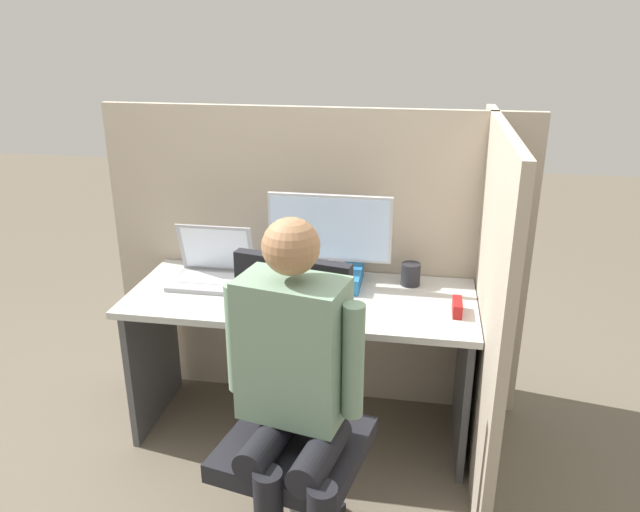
{
  "coord_description": "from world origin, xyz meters",
  "views": [
    {
      "loc": [
        0.5,
        -2.15,
        1.85
      ],
      "look_at": [
        0.11,
        0.16,
        0.95
      ],
      "focal_mm": 35.0,
      "sensor_mm": 36.0,
      "label": 1
    }
  ],
  "objects_px": {
    "paper_box": "(329,276)",
    "office_chair": "(294,408)",
    "carrot_toy": "(336,311)",
    "stapler": "(457,307)",
    "coffee_mug": "(411,274)",
    "person": "(293,384)",
    "monitor": "(330,232)",
    "laptop": "(213,271)"
  },
  "relations": [
    {
      "from": "paper_box",
      "to": "office_chair",
      "type": "bearing_deg",
      "value": -90.31
    },
    {
      "from": "carrot_toy",
      "to": "office_chair",
      "type": "bearing_deg",
      "value": -100.32
    },
    {
      "from": "stapler",
      "to": "office_chair",
      "type": "xyz_separation_m",
      "value": [
        -0.57,
        -0.56,
        -0.18
      ]
    },
    {
      "from": "paper_box",
      "to": "coffee_mug",
      "type": "distance_m",
      "value": 0.37
    },
    {
      "from": "person",
      "to": "coffee_mug",
      "type": "distance_m",
      "value": 1.04
    },
    {
      "from": "monitor",
      "to": "office_chair",
      "type": "distance_m",
      "value": 0.88
    },
    {
      "from": "office_chair",
      "to": "person",
      "type": "xyz_separation_m",
      "value": [
        0.03,
        -0.16,
        0.2
      ]
    },
    {
      "from": "stapler",
      "to": "office_chair",
      "type": "bearing_deg",
      "value": -135.89
    },
    {
      "from": "monitor",
      "to": "person",
      "type": "height_order",
      "value": "person"
    },
    {
      "from": "laptop",
      "to": "paper_box",
      "type": "bearing_deg",
      "value": 7.29
    },
    {
      "from": "person",
      "to": "coffee_mug",
      "type": "relative_size",
      "value": 12.5
    },
    {
      "from": "stapler",
      "to": "office_chair",
      "type": "height_order",
      "value": "office_chair"
    },
    {
      "from": "paper_box",
      "to": "stapler",
      "type": "bearing_deg",
      "value": -21.29
    },
    {
      "from": "laptop",
      "to": "person",
      "type": "relative_size",
      "value": 0.28
    },
    {
      "from": "paper_box",
      "to": "office_chair",
      "type": "distance_m",
      "value": 0.8
    },
    {
      "from": "carrot_toy",
      "to": "coffee_mug",
      "type": "xyz_separation_m",
      "value": [
        0.29,
        0.37,
        0.03
      ]
    },
    {
      "from": "laptop",
      "to": "coffee_mug",
      "type": "xyz_separation_m",
      "value": [
        0.9,
        0.11,
        0.0
      ]
    },
    {
      "from": "laptop",
      "to": "carrot_toy",
      "type": "height_order",
      "value": "laptop"
    },
    {
      "from": "paper_box",
      "to": "monitor",
      "type": "bearing_deg",
      "value": 90.0
    },
    {
      "from": "carrot_toy",
      "to": "coffee_mug",
      "type": "distance_m",
      "value": 0.47
    },
    {
      "from": "paper_box",
      "to": "carrot_toy",
      "type": "bearing_deg",
      "value": -76.38
    },
    {
      "from": "stapler",
      "to": "coffee_mug",
      "type": "relative_size",
      "value": 1.2
    },
    {
      "from": "stapler",
      "to": "carrot_toy",
      "type": "relative_size",
      "value": 0.81
    },
    {
      "from": "carrot_toy",
      "to": "coffee_mug",
      "type": "height_order",
      "value": "coffee_mug"
    },
    {
      "from": "paper_box",
      "to": "stapler",
      "type": "xyz_separation_m",
      "value": [
        0.57,
        -0.22,
        -0.01
      ]
    },
    {
      "from": "person",
      "to": "carrot_toy",
      "type": "bearing_deg",
      "value": 85.44
    },
    {
      "from": "carrot_toy",
      "to": "office_chair",
      "type": "height_order",
      "value": "office_chair"
    },
    {
      "from": "laptop",
      "to": "person",
      "type": "bearing_deg",
      "value": -57.12
    },
    {
      "from": "paper_box",
      "to": "laptop",
      "type": "relative_size",
      "value": 0.83
    },
    {
      "from": "stapler",
      "to": "coffee_mug",
      "type": "distance_m",
      "value": 0.34
    },
    {
      "from": "paper_box",
      "to": "person",
      "type": "bearing_deg",
      "value": -88.19
    },
    {
      "from": "coffee_mug",
      "to": "paper_box",
      "type": "bearing_deg",
      "value": -172.85
    },
    {
      "from": "monitor",
      "to": "carrot_toy",
      "type": "relative_size",
      "value": 3.66
    },
    {
      "from": "person",
      "to": "stapler",
      "type": "bearing_deg",
      "value": 52.97
    },
    {
      "from": "coffee_mug",
      "to": "monitor",
      "type": "bearing_deg",
      "value": -173.28
    },
    {
      "from": "paper_box",
      "to": "office_chair",
      "type": "height_order",
      "value": "office_chair"
    },
    {
      "from": "paper_box",
      "to": "person",
      "type": "xyz_separation_m",
      "value": [
        0.03,
        -0.94,
        0.02
      ]
    },
    {
      "from": "monitor",
      "to": "person",
      "type": "bearing_deg",
      "value": -88.2
    },
    {
      "from": "coffee_mug",
      "to": "office_chair",
      "type": "bearing_deg",
      "value": -114.35
    },
    {
      "from": "office_chair",
      "to": "person",
      "type": "relative_size",
      "value": 0.82
    },
    {
      "from": "laptop",
      "to": "office_chair",
      "type": "xyz_separation_m",
      "value": [
        0.53,
        -0.71,
        -0.2
      ]
    },
    {
      "from": "monitor",
      "to": "office_chair",
      "type": "height_order",
      "value": "monitor"
    }
  ]
}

